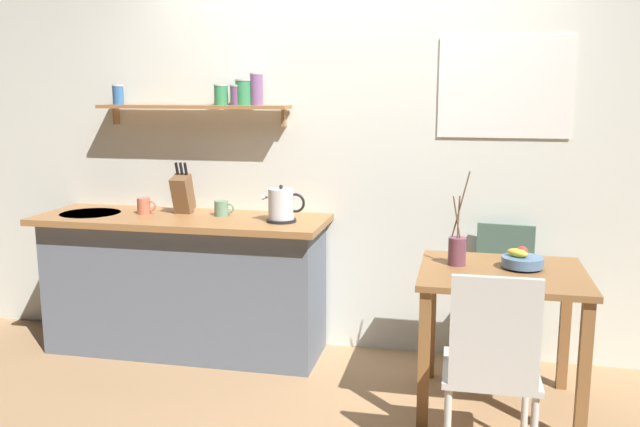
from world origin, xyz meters
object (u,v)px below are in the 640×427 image
(electric_kettle, at_px, (282,206))
(dining_table, at_px, (501,295))
(coffee_mug_spare, at_px, (222,208))
(twig_vase, at_px, (457,250))
(dining_chair_near, at_px, (492,363))
(coffee_mug_by_sink, at_px, (144,206))
(dining_chair_far, at_px, (502,291))
(fruit_bowl, at_px, (522,260))
(knife_block, at_px, (183,193))

(electric_kettle, bearing_deg, dining_table, -15.22)
(coffee_mug_spare, bearing_deg, twig_vase, -14.86)
(dining_chair_near, height_order, coffee_mug_by_sink, coffee_mug_by_sink)
(dining_chair_far, xyz_separation_m, coffee_mug_spare, (-1.72, -0.04, 0.44))
(fruit_bowl, relative_size, coffee_mug_spare, 1.66)
(dining_chair_far, distance_m, electric_kettle, 1.40)
(dining_table, distance_m, fruit_bowl, 0.21)
(dining_table, relative_size, twig_vase, 1.67)
(fruit_bowl, xyz_separation_m, coffee_mug_spare, (-1.79, 0.39, 0.14))
(twig_vase, relative_size, knife_block, 1.53)
(dining_table, distance_m, electric_kettle, 1.37)
(dining_chair_far, distance_m, coffee_mug_spare, 1.78)
(coffee_mug_by_sink, bearing_deg, dining_table, -10.57)
(coffee_mug_by_sink, bearing_deg, coffee_mug_spare, 5.10)
(fruit_bowl, bearing_deg, dining_table, -146.33)
(electric_kettle, bearing_deg, coffee_mug_spare, 165.47)
(coffee_mug_spare, bearing_deg, coffee_mug_by_sink, -174.90)
(dining_chair_near, distance_m, electric_kettle, 1.64)
(dining_chair_far, relative_size, twig_vase, 1.75)
(twig_vase, height_order, coffee_mug_spare, twig_vase)
(dining_chair_far, xyz_separation_m, electric_kettle, (-1.30, -0.15, 0.49))
(dining_table, bearing_deg, twig_vase, 163.81)
(dining_table, height_order, coffee_mug_by_sink, coffee_mug_by_sink)
(dining_chair_far, bearing_deg, dining_table, -93.84)
(coffee_mug_by_sink, distance_m, coffee_mug_spare, 0.51)
(fruit_bowl, bearing_deg, twig_vase, 179.50)
(dining_chair_far, relative_size, fruit_bowl, 4.10)
(dining_chair_far, height_order, coffee_mug_by_sink, coffee_mug_by_sink)
(coffee_mug_by_sink, xyz_separation_m, coffee_mug_spare, (0.50, 0.05, -0.00))
(twig_vase, bearing_deg, electric_kettle, 165.00)
(electric_kettle, bearing_deg, dining_chair_far, 6.62)
(dining_table, distance_m, coffee_mug_spare, 1.78)
(dining_chair_far, height_order, knife_block, knife_block)
(dining_chair_near, xyz_separation_m, electric_kettle, (-1.21, 1.00, 0.47))
(knife_block, height_order, coffee_mug_spare, knife_block)
(fruit_bowl, distance_m, coffee_mug_by_sink, 2.32)
(electric_kettle, distance_m, knife_block, 0.70)
(dining_chair_far, distance_m, fruit_bowl, 0.53)
(dining_table, bearing_deg, fruit_bowl, 33.67)
(knife_block, bearing_deg, coffee_mug_by_sink, -164.45)
(dining_table, bearing_deg, coffee_mug_by_sink, 169.43)
(fruit_bowl, bearing_deg, electric_kettle, 168.41)
(knife_block, bearing_deg, twig_vase, -13.28)
(dining_table, bearing_deg, electric_kettle, 164.78)
(electric_kettle, bearing_deg, dining_chair_near, -39.70)
(coffee_mug_by_sink, relative_size, coffee_mug_spare, 0.97)
(dining_table, height_order, coffee_mug_spare, coffee_mug_spare)
(coffee_mug_spare, bearing_deg, electric_kettle, -14.53)
(dining_table, height_order, dining_chair_far, dining_chair_far)
(fruit_bowl, distance_m, twig_vase, 0.33)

